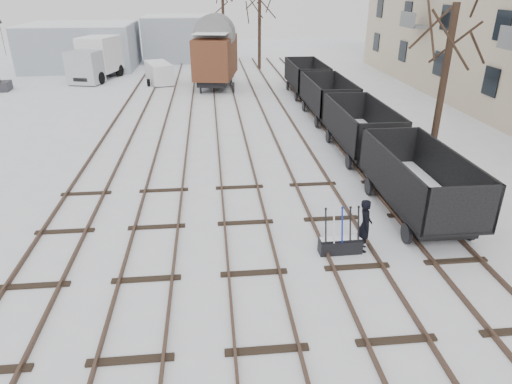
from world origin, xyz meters
TOP-DOWN VIEW (x-y plane):
  - ground at (0.00, 0.00)m, footprint 120.00×120.00m
  - tracks at (-0.00, 13.67)m, footprint 13.90×52.00m
  - shed_left at (-13.00, 36.00)m, footprint 10.00×8.00m
  - shed_right at (-4.00, 40.00)m, footprint 7.00×6.00m
  - ground_frame at (2.72, 0.86)m, footprint 1.31×0.45m
  - worker at (3.47, 0.96)m, footprint 0.52×0.69m
  - freight_wagon_a at (6.00, 3.05)m, footprint 2.30×5.74m
  - freight_wagon_b at (6.00, 9.45)m, footprint 2.30×5.74m
  - freight_wagon_c at (6.00, 15.85)m, footprint 2.30×5.74m
  - freight_wagon_d at (6.00, 22.25)m, footprint 2.30×5.74m
  - box_van_wagon at (-0.47, 25.37)m, footprint 3.92×6.02m
  - lorry at (-10.18, 30.48)m, footprint 3.78×7.93m
  - panel_van at (-5.08, 27.75)m, footprint 2.67×4.08m
  - tree_near at (8.76, 7.68)m, footprint 0.30×0.30m
  - tree_far_left at (0.70, 40.36)m, footprint 0.30×0.30m
  - tree_far_right at (3.82, 33.73)m, footprint 0.30×0.30m

SIDE VIEW (x-z plane):
  - ground at x=0.00m, z-range 0.00..0.00m
  - tracks at x=0.00m, z-range -0.01..0.16m
  - ground_frame at x=2.72m, z-range -0.46..1.03m
  - worker at x=3.47m, z-range 0.00..1.69m
  - panel_van at x=-5.08m, z-range 0.03..1.69m
  - freight_wagon_a at x=6.00m, z-range -0.28..2.07m
  - freight_wagon_b at x=6.00m, z-range -0.28..2.07m
  - freight_wagon_c at x=6.00m, z-range -0.28..2.07m
  - freight_wagon_d at x=6.00m, z-range -0.28..2.07m
  - lorry at x=-10.18m, z-range 0.05..3.50m
  - shed_left at x=-13.00m, z-range 0.00..4.10m
  - shed_right at x=-4.00m, z-range 0.00..4.50m
  - box_van_wagon at x=-0.47m, z-range 0.35..4.61m
  - tree_far_left at x=0.70m, z-range 0.00..6.77m
  - tree_near at x=8.76m, z-range 0.00..6.83m
  - tree_far_right at x=3.82m, z-range 0.00..7.68m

